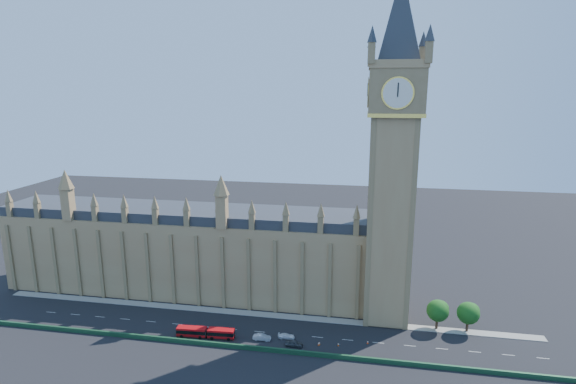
% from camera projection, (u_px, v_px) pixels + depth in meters
% --- Properties ---
extents(ground, '(400.00, 400.00, 0.00)m').
position_uv_depth(ground, '(246.00, 330.00, 123.75)').
color(ground, black).
rests_on(ground, ground).
extents(palace_westminster, '(120.00, 20.00, 28.00)m').
position_uv_depth(palace_westminster, '(188.00, 250.00, 146.03)').
color(palace_westminster, '#9E774C').
rests_on(palace_westminster, ground).
extents(elizabeth_tower, '(20.59, 20.59, 105.00)m').
position_uv_depth(elizabeth_tower, '(394.00, 129.00, 118.68)').
color(elizabeth_tower, '#9E774C').
rests_on(elizabeth_tower, ground).
extents(bridge_parapet, '(160.00, 0.60, 1.20)m').
position_uv_depth(bridge_parapet, '(236.00, 346.00, 114.97)').
color(bridge_parapet, '#1E4C2D').
rests_on(bridge_parapet, ground).
extents(kerb_north, '(160.00, 3.00, 0.16)m').
position_uv_depth(kerb_north, '(254.00, 314.00, 132.86)').
color(kerb_north, gray).
rests_on(kerb_north, ground).
extents(tree_east_near, '(6.00, 6.00, 8.50)m').
position_uv_depth(tree_east_near, '(439.00, 310.00, 123.36)').
color(tree_east_near, '#382619').
rests_on(tree_east_near, ground).
extents(tree_east_far, '(6.00, 6.00, 8.50)m').
position_uv_depth(tree_east_far, '(469.00, 313.00, 122.01)').
color(tree_east_far, '#382619').
rests_on(tree_east_far, ground).
extents(red_bus, '(15.72, 3.25, 2.65)m').
position_uv_depth(red_bus, '(206.00, 332.00, 120.04)').
color(red_bus, '#B60C10').
rests_on(red_bus, ground).
extents(car_grey, '(4.51, 1.83, 1.53)m').
position_uv_depth(car_grey, '(294.00, 344.00, 115.91)').
color(car_grey, '#3C4043').
rests_on(car_grey, ground).
extents(car_silver, '(4.78, 1.77, 1.56)m').
position_uv_depth(car_silver, '(262.00, 337.00, 118.88)').
color(car_silver, '#B0B2B8').
rests_on(car_silver, ground).
extents(car_white, '(4.53, 2.11, 1.28)m').
position_uv_depth(car_white, '(286.00, 336.00, 119.63)').
color(car_white, white).
rests_on(car_white, ground).
extents(cone_a, '(0.62, 0.62, 0.79)m').
position_uv_depth(cone_a, '(319.00, 343.00, 116.75)').
color(cone_a, black).
rests_on(cone_a, ground).
extents(cone_b, '(0.58, 0.58, 0.79)m').
position_uv_depth(cone_b, '(319.00, 344.00, 116.37)').
color(cone_b, black).
rests_on(cone_b, ground).
extents(cone_c, '(0.64, 0.64, 0.77)m').
position_uv_depth(cone_c, '(368.00, 342.00, 117.23)').
color(cone_c, black).
rests_on(cone_c, ground).
extents(cone_d, '(0.49, 0.49, 0.76)m').
position_uv_depth(cone_d, '(338.00, 345.00, 116.18)').
color(cone_d, black).
rests_on(cone_d, ground).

